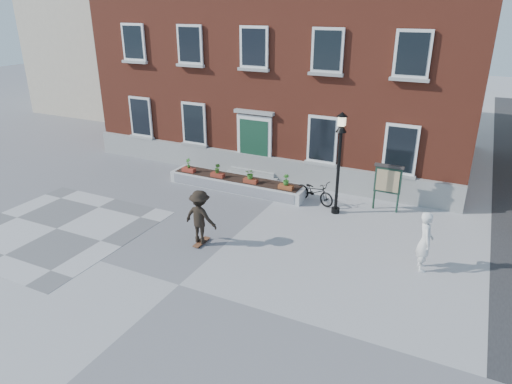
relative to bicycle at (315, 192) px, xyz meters
The scene contains 10 objects.
ground 7.48m from the bicycle, 101.63° to the right, with size 100.00×100.00×0.00m, color #9E9EA0.
checker_patch 9.81m from the bicycle, 139.95° to the right, with size 6.00×6.00×0.01m, color slate.
distant_building 24.04m from the bicycle, 146.94° to the left, with size 10.00×12.00×13.00m, color beige.
bicycle is the anchor object (origin of this frame).
bystander 5.70m from the bicycle, 35.84° to the right, with size 0.69×0.45×1.88m, color silver.
brick_building 9.52m from the bicycle, 117.72° to the left, with size 18.40×10.85×12.60m.
planter_assembly 3.50m from the bicycle, behind, with size 6.20×1.12×1.15m.
lamp_post 2.38m from the bicycle, 27.86° to the right, with size 0.40×0.40×3.93m.
notice_board 2.88m from the bicycle, 10.20° to the left, with size 1.10×0.16×1.87m.
skateboarder 5.45m from the bicycle, 114.46° to the right, with size 1.23×0.78×1.91m.
Camera 1 is at (6.86, -8.96, 7.44)m, focal length 32.00 mm.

